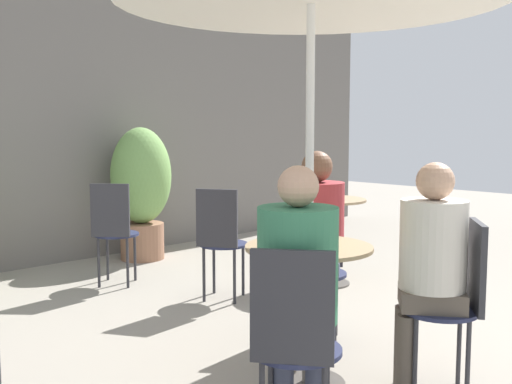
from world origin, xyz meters
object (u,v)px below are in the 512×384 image
Objects in this scene: seated_person_0 at (298,282)px; beer_glass_1 at (323,236)px; seated_person_1 at (430,258)px; beer_glass_2 at (327,228)px; cafe_table_near at (308,284)px; beer_glass_0 at (280,231)px; bistro_chair_1 at (459,292)px; bistro_chair_3 at (220,234)px; bistro_chair_2 at (317,256)px; bistro_chair_4 at (113,225)px; potted_plant_1 at (141,187)px; seated_person_2 at (316,231)px; cafe_table_far at (327,222)px; bistro_chair_0 at (294,335)px.

seated_person_0 is 7.84× the size of beer_glass_1.
beer_glass_2 is at bearing -103.33° from seated_person_1.
beer_glass_0 is (-0.10, 0.12, 0.28)m from cafe_table_near.
bistro_chair_1 and beer_glass_0 have the same top height.
beer_glass_1 is 1.04× the size of beer_glass_2.
seated_person_0 reaches higher than cafe_table_near.
seated_person_0 is (-1.15, -1.87, 0.18)m from bistro_chair_3.
beer_glass_1 is (-0.66, -0.60, 0.29)m from bistro_chair_2.
bistro_chair_4 is at bearing -125.46° from seated_person_1.
seated_person_1 is at bearing -100.66° from potted_plant_1.
cafe_table_near is 0.62× the size of seated_person_2.
bistro_chair_4 is (0.29, 2.47, -0.01)m from cafe_table_near.
seated_person_0 reaches higher than seated_person_1.
bistro_chair_1 is 6.16× the size of beer_glass_0.
bistro_chair_2 is (0.15, 1.06, 0.00)m from bistro_chair_1.
bistro_chair_2 is (-1.08, -0.81, -0.01)m from cafe_table_far.
beer_glass_0 is 3.35m from potted_plant_1.
seated_person_0 is 8.29× the size of beer_glass_0.
bistro_chair_3 is 2.20m from seated_person_0.
potted_plant_1 is at bearing -137.76° from seated_person_1.
cafe_table_far is 0.55× the size of potted_plant_1.
bistro_chair_2 is 1.38m from seated_person_0.
seated_person_0 is 1.23m from seated_person_2.
bistro_chair_4 and beer_glass_0 have the same top height.
bistro_chair_4 is at bearing 151.92° from bistro_chair_2.
cafe_table_far is 1.51m from seated_person_2.
potted_plant_1 reaches higher than bistro_chair_2.
bistro_chair_1 is at bearing -38.94° from seated_person_2.
seated_person_2 is at bearing 23.35° from beer_glass_0.
cafe_table_near is 0.84× the size of bistro_chair_4.
beer_glass_2 is (0.15, 0.01, 0.28)m from cafe_table_near.
bistro_chair_1 is at bearing -141.06° from seated_person_0.
beer_glass_2 is (0.64, 0.38, 0.11)m from seated_person_0.
bistro_chair_1 is (0.46, -0.60, -0.01)m from cafe_table_near.
seated_person_0 is (-0.49, -0.37, 0.17)m from cafe_table_near.
bistro_chair_1 is 0.99m from seated_person_0.
beer_glass_0 reaches higher than cafe_table_near.
bistro_chair_4 is (-0.17, 3.08, 0.00)m from bistro_chair_1.
bistro_chair_3 is at bearing 71.24° from beer_glass_2.
seated_person_0 is at bearing -45.00° from seated_person_1.
potted_plant_1 is (0.62, 3.86, 0.22)m from bistro_chair_1.
seated_person_0 is at bearing -149.56° from beer_glass_2.
bistro_chair_0 is at bearing -114.33° from potted_plant_1.
seated_person_0 is (-0.95, 0.24, 0.18)m from bistro_chair_1.
beer_glass_0 is at bearing -147.11° from cafe_table_far.
bistro_chair_2 is 0.74× the size of seated_person_0.
beer_glass_2 is at bearing -100.51° from bistro_chair_1.
beer_glass_1 is at bearing -97.16° from bistro_chair_0.
cafe_table_far is at bearing 39.45° from beer_glass_2.
bistro_chair_0 is at bearing -90.00° from bistro_chair_2.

